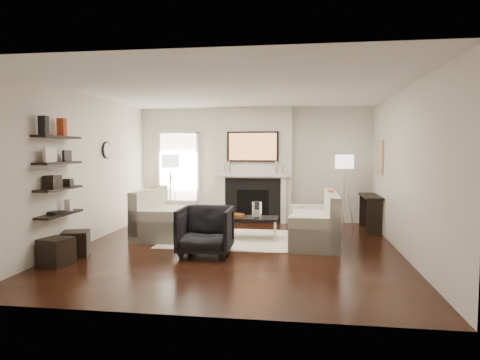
# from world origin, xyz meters

# --- Properties ---
(room_envelope) EXTENTS (6.00, 6.00, 6.00)m
(room_envelope) POSITION_xyz_m (0.00, 0.00, 1.35)
(room_envelope) COLOR black
(room_envelope) RESTS_ON ground
(chimney_breast) EXTENTS (1.80, 0.25, 2.70)m
(chimney_breast) POSITION_xyz_m (0.00, 2.88, 1.35)
(chimney_breast) COLOR silver
(chimney_breast) RESTS_ON floor
(fireplace_surround) EXTENTS (1.30, 0.02, 1.04)m
(fireplace_surround) POSITION_xyz_m (0.00, 2.74, 0.52)
(fireplace_surround) COLOR black
(fireplace_surround) RESTS_ON floor
(firebox) EXTENTS (0.75, 0.02, 0.65)m
(firebox) POSITION_xyz_m (0.00, 2.73, 0.45)
(firebox) COLOR black
(firebox) RESTS_ON floor
(mantel_pilaster_l) EXTENTS (0.12, 0.08, 1.10)m
(mantel_pilaster_l) POSITION_xyz_m (-0.72, 2.71, 0.55)
(mantel_pilaster_l) COLOR white
(mantel_pilaster_l) RESTS_ON floor
(mantel_pilaster_r) EXTENTS (0.12, 0.08, 1.10)m
(mantel_pilaster_r) POSITION_xyz_m (0.72, 2.71, 0.55)
(mantel_pilaster_r) COLOR white
(mantel_pilaster_r) RESTS_ON floor
(mantel_shelf) EXTENTS (1.70, 0.18, 0.07)m
(mantel_shelf) POSITION_xyz_m (0.00, 2.69, 1.12)
(mantel_shelf) COLOR white
(mantel_shelf) RESTS_ON chimney_breast
(tv_body) EXTENTS (1.20, 0.06, 0.70)m
(tv_body) POSITION_xyz_m (0.00, 2.71, 1.78)
(tv_body) COLOR black
(tv_body) RESTS_ON chimney_breast
(tv_screen) EXTENTS (1.10, 0.00, 0.62)m
(tv_screen) POSITION_xyz_m (0.00, 2.68, 1.78)
(tv_screen) COLOR #BF723F
(tv_screen) RESTS_ON tv_body
(candlestick_l_tall) EXTENTS (0.04, 0.04, 0.30)m
(candlestick_l_tall) POSITION_xyz_m (-0.55, 2.70, 1.30)
(candlestick_l_tall) COLOR silver
(candlestick_l_tall) RESTS_ON mantel_shelf
(candlestick_l_short) EXTENTS (0.04, 0.04, 0.24)m
(candlestick_l_short) POSITION_xyz_m (-0.68, 2.70, 1.27)
(candlestick_l_short) COLOR silver
(candlestick_l_short) RESTS_ON mantel_shelf
(candlestick_r_tall) EXTENTS (0.04, 0.04, 0.30)m
(candlestick_r_tall) POSITION_xyz_m (0.55, 2.70, 1.30)
(candlestick_r_tall) COLOR silver
(candlestick_r_tall) RESTS_ON mantel_shelf
(candlestick_r_short) EXTENTS (0.04, 0.04, 0.24)m
(candlestick_r_short) POSITION_xyz_m (0.68, 2.70, 1.27)
(candlestick_r_short) COLOR silver
(candlestick_r_short) RESTS_ON mantel_shelf
(hallway_panel) EXTENTS (0.90, 0.02, 2.10)m
(hallway_panel) POSITION_xyz_m (-1.85, 2.98, 1.05)
(hallway_panel) COLOR white
(hallway_panel) RESTS_ON floor
(door_trim_l) EXTENTS (0.06, 0.06, 2.16)m
(door_trim_l) POSITION_xyz_m (-2.33, 2.96, 1.05)
(door_trim_l) COLOR white
(door_trim_l) RESTS_ON floor
(door_trim_r) EXTENTS (0.06, 0.06, 2.16)m
(door_trim_r) POSITION_xyz_m (-1.37, 2.96, 1.05)
(door_trim_r) COLOR white
(door_trim_r) RESTS_ON floor
(door_trim_top) EXTENTS (1.02, 0.06, 0.06)m
(door_trim_top) POSITION_xyz_m (-1.85, 2.96, 2.13)
(door_trim_top) COLOR white
(door_trim_top) RESTS_ON wall_back
(rug) EXTENTS (2.60, 2.00, 0.01)m
(rug) POSITION_xyz_m (-0.14, 0.81, 0.01)
(rug) COLOR beige
(rug) RESTS_ON floor
(loveseat_left_base) EXTENTS (0.85, 1.80, 0.42)m
(loveseat_left_base) POSITION_xyz_m (-1.56, 1.04, 0.21)
(loveseat_left_base) COLOR beige
(loveseat_left_base) RESTS_ON floor
(loveseat_left_back) EXTENTS (0.18, 1.80, 0.80)m
(loveseat_left_back) POSITION_xyz_m (-1.90, 1.04, 0.53)
(loveseat_left_back) COLOR beige
(loveseat_left_back) RESTS_ON floor
(loveseat_left_arm_n) EXTENTS (0.85, 0.18, 0.60)m
(loveseat_left_arm_n) POSITION_xyz_m (-1.56, 0.23, 0.30)
(loveseat_left_arm_n) COLOR beige
(loveseat_left_arm_n) RESTS_ON floor
(loveseat_left_arm_s) EXTENTS (0.85, 0.18, 0.60)m
(loveseat_left_arm_s) POSITION_xyz_m (-1.56, 1.85, 0.30)
(loveseat_left_arm_s) COLOR beige
(loveseat_left_arm_s) RESTS_ON floor
(loveseat_left_cushion) EXTENTS (0.63, 1.44, 0.10)m
(loveseat_left_cushion) POSITION_xyz_m (-1.51, 1.04, 0.47)
(loveseat_left_cushion) COLOR beige
(loveseat_left_cushion) RESTS_ON loveseat_left_base
(pillow_left_orange) EXTENTS (0.10, 0.42, 0.42)m
(pillow_left_orange) POSITION_xyz_m (-1.90, 1.34, 0.73)
(pillow_left_orange) COLOR #993112
(pillow_left_orange) RESTS_ON loveseat_left_cushion
(pillow_left_charcoal) EXTENTS (0.10, 0.40, 0.40)m
(pillow_left_charcoal) POSITION_xyz_m (-1.90, 0.74, 0.72)
(pillow_left_charcoal) COLOR black
(pillow_left_charcoal) RESTS_ON loveseat_left_cushion
(loveseat_right_base) EXTENTS (0.85, 1.80, 0.42)m
(loveseat_right_base) POSITION_xyz_m (1.33, 0.66, 0.21)
(loveseat_right_base) COLOR beige
(loveseat_right_base) RESTS_ON floor
(loveseat_right_back) EXTENTS (0.18, 1.80, 0.80)m
(loveseat_right_back) POSITION_xyz_m (1.67, 0.66, 0.53)
(loveseat_right_back) COLOR beige
(loveseat_right_back) RESTS_ON floor
(loveseat_right_arm_n) EXTENTS (0.85, 0.18, 0.60)m
(loveseat_right_arm_n) POSITION_xyz_m (1.33, -0.15, 0.30)
(loveseat_right_arm_n) COLOR beige
(loveseat_right_arm_n) RESTS_ON floor
(loveseat_right_arm_s) EXTENTS (0.85, 0.18, 0.60)m
(loveseat_right_arm_s) POSITION_xyz_m (1.33, 1.47, 0.30)
(loveseat_right_arm_s) COLOR beige
(loveseat_right_arm_s) RESTS_ON floor
(loveseat_right_cushion) EXTENTS (0.63, 1.44, 0.10)m
(loveseat_right_cushion) POSITION_xyz_m (1.28, 0.66, 0.47)
(loveseat_right_cushion) COLOR beige
(loveseat_right_cushion) RESTS_ON loveseat_right_base
(pillow_right_orange) EXTENTS (0.10, 0.42, 0.42)m
(pillow_right_orange) POSITION_xyz_m (1.67, 0.96, 0.73)
(pillow_right_orange) COLOR #993112
(pillow_right_orange) RESTS_ON loveseat_right_cushion
(pillow_right_charcoal) EXTENTS (0.10, 0.40, 0.40)m
(pillow_right_charcoal) POSITION_xyz_m (1.67, 0.36, 0.72)
(pillow_right_charcoal) COLOR black
(pillow_right_charcoal) RESTS_ON loveseat_right_cushion
(coffee_table) EXTENTS (1.10, 0.55, 0.04)m
(coffee_table) POSITION_xyz_m (0.13, 0.90, 0.40)
(coffee_table) COLOR black
(coffee_table) RESTS_ON floor
(coffee_leg_nw) EXTENTS (0.02, 0.02, 0.38)m
(coffee_leg_nw) POSITION_xyz_m (-0.37, 0.68, 0.19)
(coffee_leg_nw) COLOR silver
(coffee_leg_nw) RESTS_ON floor
(coffee_leg_ne) EXTENTS (0.02, 0.02, 0.38)m
(coffee_leg_ne) POSITION_xyz_m (0.63, 0.68, 0.19)
(coffee_leg_ne) COLOR silver
(coffee_leg_ne) RESTS_ON floor
(coffee_leg_sw) EXTENTS (0.02, 0.02, 0.38)m
(coffee_leg_sw) POSITION_xyz_m (-0.37, 1.12, 0.19)
(coffee_leg_sw) COLOR silver
(coffee_leg_sw) RESTS_ON floor
(coffee_leg_se) EXTENTS (0.02, 0.02, 0.38)m
(coffee_leg_se) POSITION_xyz_m (0.63, 1.12, 0.19)
(coffee_leg_se) COLOR silver
(coffee_leg_se) RESTS_ON floor
(hurricane_glass) EXTENTS (0.18, 0.18, 0.32)m
(hurricane_glass) POSITION_xyz_m (0.28, 0.90, 0.56)
(hurricane_glass) COLOR white
(hurricane_glass) RESTS_ON coffee_table
(hurricane_candle) EXTENTS (0.09, 0.09, 0.13)m
(hurricane_candle) POSITION_xyz_m (0.28, 0.90, 0.50)
(hurricane_candle) COLOR white
(hurricane_candle) RESTS_ON coffee_table
(copper_bowl) EXTENTS (0.32, 0.32, 0.05)m
(copper_bowl) POSITION_xyz_m (-0.12, 0.90, 0.45)
(copper_bowl) COLOR #B2591D
(copper_bowl) RESTS_ON coffee_table
(armchair) EXTENTS (0.85, 0.80, 0.86)m
(armchair) POSITION_xyz_m (-0.42, -0.44, 0.43)
(armchair) COLOR black
(armchair) RESTS_ON floor
(lamp_left_post) EXTENTS (0.02, 0.02, 1.20)m
(lamp_left_post) POSITION_xyz_m (-1.85, 2.30, 0.60)
(lamp_left_post) COLOR silver
(lamp_left_post) RESTS_ON floor
(lamp_left_shade) EXTENTS (0.40, 0.40, 0.30)m
(lamp_left_shade) POSITION_xyz_m (-1.85, 2.30, 1.45)
(lamp_left_shade) COLOR white
(lamp_left_shade) RESTS_ON lamp_left_post
(lamp_left_leg_a) EXTENTS (0.25, 0.02, 1.23)m
(lamp_left_leg_a) POSITION_xyz_m (-1.74, 2.30, 0.60)
(lamp_left_leg_a) COLOR silver
(lamp_left_leg_a) RESTS_ON floor
(lamp_left_leg_b) EXTENTS (0.14, 0.22, 1.23)m
(lamp_left_leg_b) POSITION_xyz_m (-1.91, 2.40, 0.60)
(lamp_left_leg_b) COLOR silver
(lamp_left_leg_b) RESTS_ON floor
(lamp_left_leg_c) EXTENTS (0.14, 0.22, 1.23)m
(lamp_left_leg_c) POSITION_xyz_m (-1.91, 2.21, 0.60)
(lamp_left_leg_c) COLOR silver
(lamp_left_leg_c) RESTS_ON floor
(lamp_right_post) EXTENTS (0.02, 0.02, 1.20)m
(lamp_right_post) POSITION_xyz_m (2.05, 2.37, 0.60)
(lamp_right_post) COLOR silver
(lamp_right_post) RESTS_ON floor
(lamp_right_shade) EXTENTS (0.40, 0.40, 0.30)m
(lamp_right_shade) POSITION_xyz_m (2.05, 2.37, 1.45)
(lamp_right_shade) COLOR white
(lamp_right_shade) RESTS_ON lamp_right_post
(lamp_right_leg_a) EXTENTS (0.25, 0.02, 1.23)m
(lamp_right_leg_a) POSITION_xyz_m (2.16, 2.37, 0.60)
(lamp_right_leg_a) COLOR silver
(lamp_right_leg_a) RESTS_ON floor
(lamp_right_leg_b) EXTENTS (0.14, 0.22, 1.23)m
(lamp_right_leg_b) POSITION_xyz_m (2.00, 2.47, 0.60)
(lamp_right_leg_b) COLOR silver
(lamp_right_leg_b) RESTS_ON floor
(lamp_right_leg_c) EXTENTS (0.14, 0.22, 1.23)m
(lamp_right_leg_c) POSITION_xyz_m (1.99, 2.28, 0.60)
(lamp_right_leg_c) COLOR silver
(lamp_right_leg_c) RESTS_ON floor
(console_top) EXTENTS (0.35, 1.20, 0.04)m
(console_top) POSITION_xyz_m (2.57, 2.09, 0.73)
(console_top) COLOR black
(console_top) RESTS_ON floor
(console_leg_n) EXTENTS (0.30, 0.04, 0.71)m
(console_leg_n) POSITION_xyz_m (2.57, 1.54, 0.35)
(console_leg_n) COLOR black
(console_leg_n) RESTS_ON floor
(console_leg_s) EXTENTS (0.30, 0.04, 0.71)m
(console_leg_s) POSITION_xyz_m (2.57, 2.64, 0.35)
(console_leg_s) COLOR black
(console_leg_s) RESTS_ON floor
(wall_art) EXTENTS (0.03, 0.70, 0.70)m
(wall_art) POSITION_xyz_m (2.73, 2.05, 1.55)
(wall_art) COLOR tan
(wall_art) RESTS_ON wall_right
(shelf_bottom) EXTENTS (0.25, 1.00, 0.03)m
(shelf_bottom) POSITION_xyz_m (-2.62, -1.00, 0.70)
(shelf_bottom) COLOR black
(shelf_bottom) RESTS_ON wall_left
(shelf_lower) EXTENTS (0.25, 1.00, 0.04)m
(shelf_lower) POSITION_xyz_m (-2.62, -1.00, 1.10)
(shelf_lower) COLOR black
(shelf_lower) RESTS_ON wall_left
(shelf_upper) EXTENTS (0.25, 1.00, 0.04)m
(shelf_upper) POSITION_xyz_m (-2.62, -1.00, 1.50)
(shelf_upper) COLOR black
(shelf_upper) RESTS_ON wall_left
(shelf_top) EXTENTS (0.25, 1.00, 0.04)m
(shelf_top) POSITION_xyz_m (-2.62, -1.00, 1.90)
(shelf_top) COLOR black
(shelf_top) RESTS_ON wall_left
(decor_magfile_a) EXTENTS (0.12, 0.10, 0.28)m
(decor_magfile_a) POSITION_xyz_m (-2.62, -1.35, 2.06)
(decor_magfile_a) COLOR black
(decor_magfile_a) RESTS_ON shelf_top
(decor_magfile_b) EXTENTS (0.12, 0.10, 0.28)m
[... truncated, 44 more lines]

